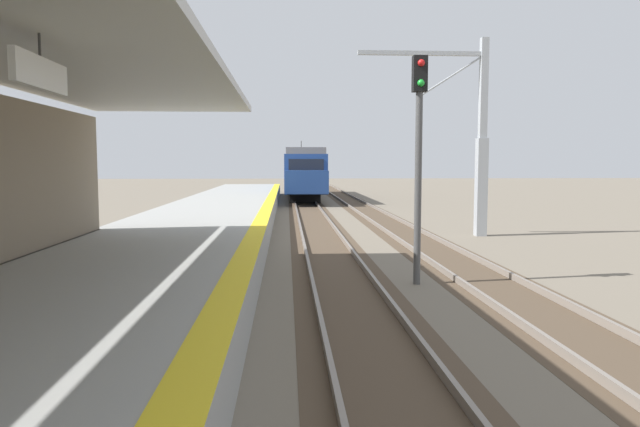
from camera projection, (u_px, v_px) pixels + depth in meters
The scene contains 6 objects.
station_platform at pixel (150, 267), 13.05m from camera, with size 5.00×80.00×0.91m.
track_pair_nearest_platform at pixel (330, 255), 17.31m from camera, with size 2.34×120.00×0.16m.
track_pair_middle at pixel (442, 254), 17.51m from camera, with size 2.34×120.00×0.16m.
approaching_train at pixel (303, 171), 46.61m from camera, with size 2.93×19.60×4.76m.
rail_signal_post at pixel (419, 146), 13.10m from camera, with size 0.32×0.34×5.20m.
catenary_pylon_far_side at pixel (474, 142), 21.96m from camera, with size 5.00×0.40×7.50m.
Camera 1 is at (0.60, 2.91, 2.79)m, focal length 32.38 mm.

